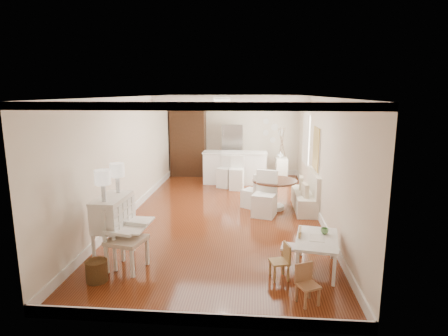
# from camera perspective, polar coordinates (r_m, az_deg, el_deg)

# --- Properties ---
(room) EXTENTS (9.00, 9.04, 2.82)m
(room) POSITION_cam_1_polar(r_m,az_deg,el_deg) (9.08, 0.39, 5.67)
(room) COLOR maroon
(room) RESTS_ON ground
(secretary_bureau) EXTENTS (0.94, 0.96, 1.15)m
(secretary_bureau) POSITION_cam_1_polar(r_m,az_deg,el_deg) (6.86, -16.49, -8.85)
(secretary_bureau) COLOR white
(secretary_bureau) RESTS_ON ground
(gustavian_armchair) EXTENTS (0.73, 0.73, 1.06)m
(gustavian_armchair) POSITION_cam_1_polar(r_m,az_deg,el_deg) (6.48, -14.64, -10.41)
(gustavian_armchair) COLOR white
(gustavian_armchair) RESTS_ON ground
(wicker_basket) EXTENTS (0.38, 0.38, 0.34)m
(wicker_basket) POSITION_cam_1_polar(r_m,az_deg,el_deg) (6.37, -18.83, -14.62)
(wicker_basket) COLOR #503419
(wicker_basket) RESTS_ON ground
(kids_table) EXTENTS (0.84, 1.20, 0.55)m
(kids_table) POSITION_cam_1_polar(r_m,az_deg,el_deg) (6.54, 13.87, -12.56)
(kids_table) COLOR white
(kids_table) RESTS_ON ground
(kids_chair_a) EXTENTS (0.35, 0.35, 0.59)m
(kids_chair_a) POSITION_cam_1_polar(r_m,az_deg,el_deg) (6.13, 8.43, -13.88)
(kids_chair_a) COLOR #A37E4A
(kids_chair_a) RESTS_ON ground
(kids_chair_b) EXTENTS (0.37, 0.37, 0.67)m
(kids_chair_b) POSITION_cam_1_polar(r_m,az_deg,el_deg) (6.59, 10.17, -11.66)
(kids_chair_b) COLOR tan
(kids_chair_b) RESTS_ON ground
(kids_chair_c) EXTENTS (0.37, 0.37, 0.57)m
(kids_chair_c) POSITION_cam_1_polar(r_m,az_deg,el_deg) (5.55, 12.68, -16.97)
(kids_chair_c) COLOR #A36F4A
(kids_chair_c) RESTS_ON ground
(banquette) EXTENTS (0.52, 1.60, 0.98)m
(banquette) POSITION_cam_1_polar(r_m,az_deg,el_deg) (9.58, 12.20, -3.36)
(banquette) COLOR silver
(banquette) RESTS_ON ground
(dining_table) EXTENTS (1.37, 1.37, 0.75)m
(dining_table) POSITION_cam_1_polar(r_m,az_deg,el_deg) (9.49, 7.68, -4.05)
(dining_table) COLOR #4F2A19
(dining_table) RESTS_ON ground
(slip_chair_near) EXTENTS (0.63, 0.65, 1.08)m
(slip_chair_near) POSITION_cam_1_polar(r_m,az_deg,el_deg) (8.90, 6.19, -3.98)
(slip_chair_near) COLOR white
(slip_chair_near) RESTS_ON ground
(slip_chair_far) EXTENTS (0.61, 0.61, 0.91)m
(slip_chair_far) POSITION_cam_1_polar(r_m,az_deg,el_deg) (9.58, 4.36, -3.34)
(slip_chair_far) COLOR silver
(slip_chair_far) RESTS_ON ground
(breakfast_counter) EXTENTS (2.05, 0.65, 1.03)m
(breakfast_counter) POSITION_cam_1_polar(r_m,az_deg,el_deg) (12.04, 1.68, 0.06)
(breakfast_counter) COLOR white
(breakfast_counter) RESTS_ON ground
(bar_stool_left) EXTENTS (0.50, 0.50, 0.97)m
(bar_stool_left) POSITION_cam_1_polar(r_m,az_deg,el_deg) (11.53, 0.07, -0.60)
(bar_stool_left) COLOR silver
(bar_stool_left) RESTS_ON ground
(bar_stool_right) EXTENTS (0.44, 0.44, 1.02)m
(bar_stool_right) POSITION_cam_1_polar(r_m,az_deg,el_deg) (11.26, 1.93, -0.77)
(bar_stool_right) COLOR white
(bar_stool_right) RESTS_ON ground
(pantry_cabinet) EXTENTS (1.20, 0.60, 2.30)m
(pantry_cabinet) POSITION_cam_1_polar(r_m,az_deg,el_deg) (13.19, -5.46, 3.82)
(pantry_cabinet) COLOR #381E11
(pantry_cabinet) RESTS_ON ground
(fridge) EXTENTS (0.75, 0.65, 1.80)m
(fridge) POSITION_cam_1_polar(r_m,az_deg,el_deg) (13.00, 2.82, 2.63)
(fridge) COLOR silver
(fridge) RESTS_ON ground
(sideboard) EXTENTS (0.38, 0.82, 0.77)m
(sideboard) POSITION_cam_1_polar(r_m,az_deg,el_deg) (12.61, 8.68, -0.14)
(sideboard) COLOR white
(sideboard) RESTS_ON ground
(pencil_cup) EXTENTS (0.15, 0.15, 0.10)m
(pencil_cup) POSITION_cam_1_polar(r_m,az_deg,el_deg) (6.64, 15.07, -9.25)
(pencil_cup) COLOR #68A25E
(pencil_cup) RESTS_ON kids_table
(branch_vase) EXTENTS (0.21, 0.21, 0.20)m
(branch_vase) POSITION_cam_1_polar(r_m,az_deg,el_deg) (12.55, 8.55, 2.07)
(branch_vase) COLOR white
(branch_vase) RESTS_ON sideboard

